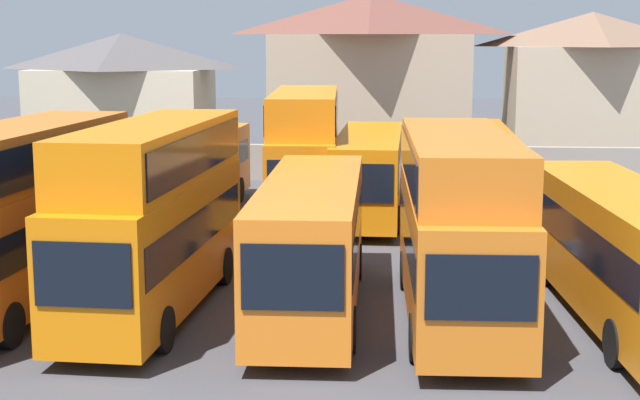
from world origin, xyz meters
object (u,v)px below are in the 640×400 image
Objects in this scene: bus_7 at (305,147)px; house_terrace_right at (590,88)px; house_terrace_left at (123,97)px; house_terrace_centre at (370,78)px; bus_6 at (193,170)px; bus_2 at (155,207)px; bus_1 at (20,206)px; bus_3 at (311,237)px; bus_5 at (623,247)px; bus_9 at (478,170)px; bus_8 at (369,170)px; bus_4 at (458,217)px.

house_terrace_right is at bearing 135.60° from bus_7.
bus_7 is 1.00× the size of house_terrace_left.
house_terrace_centre reaches higher than house_terrace_right.
bus_2 is at bearing 10.96° from bus_6.
house_terrace_centre reaches higher than bus_1.
house_terrace_left reaches higher than bus_3.
bus_2 is 1.00× the size of house_terrace_left.
bus_1 is at bearing -4.71° from bus_6.
house_terrace_right reaches higher than bus_5.
bus_1 is 1.03× the size of bus_2.
bus_8 is at bearing -91.74° from bus_9.
house_terrace_left is (-19.05, 16.65, 1.74)m from bus_9.
house_terrace_centre is (8.66, 29.91, 2.11)m from bus_1.
bus_8 is (7.15, 0.26, 0.04)m from bus_6.
house_terrace_right is (19.09, 16.80, 2.46)m from bus_6.
bus_4 is 30.45m from house_terrace_centre.
bus_7 is at bearing -149.22° from bus_5.
bus_1 is at bearing -89.31° from bus_2.
bus_6 is (-1.84, 13.54, -0.93)m from bus_2.
house_terrace_right is at bearing 149.19° from bus_1.
bus_1 is 15.86m from bus_5.
bus_1 is 31.21m from house_terrace_centre.
bus_9 is (-2.51, 13.45, 0.07)m from bus_5.
bus_7 reaches higher than bus_3.
bus_5 is at bearing 87.21° from bus_3.
bus_5 is at bearing -54.39° from house_terrace_left.
bus_3 reaches higher than bus_5.
bus_5 reaches higher than bus_8.
bus_7 is at bearing -161.06° from bus_4.
bus_3 is at bearing -65.61° from house_terrace_left.
bus_7 is at bearing 97.74° from bus_6.
bus_8 is at bearing -125.82° from house_terrace_right.
bus_5 is at bearing 93.79° from bus_1.
bus_1 is at bearing -106.15° from house_terrace_centre.
house_terrace_left is at bearing 179.43° from house_terrace_centre.
house_terrace_centre reaches higher than house_terrace_left.
bus_2 is 7.91m from bus_4.
bus_7 is 2.77m from bus_8.
bus_4 is at bearing 17.46° from bus_7.
bus_8 is 22.13m from house_terrace_left.
bus_7 is (-1.40, 13.50, 0.84)m from bus_3.
bus_5 is at bearing 31.51° from bus_7.
bus_1 is 1.03× the size of house_terrace_left.
house_terrace_left is (-17.33, 30.37, 1.05)m from bus_4.
bus_1 is 0.95× the size of bus_8.
bus_3 is at bearing -113.73° from house_terrace_right.
bus_4 is 0.92× the size of bus_8.
bus_1 is 36.78m from house_terrace_right.
bus_7 reaches higher than bus_2.
bus_4 is 0.90× the size of house_terrace_centre.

